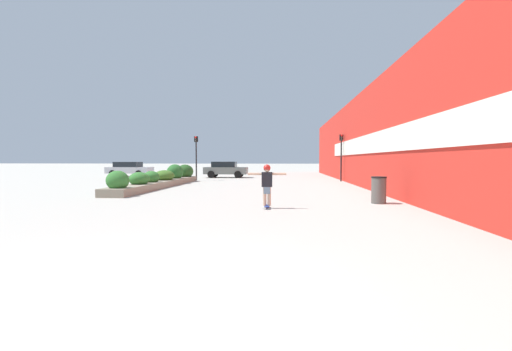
% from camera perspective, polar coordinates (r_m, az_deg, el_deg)
% --- Properties ---
extents(ground_plane, '(300.00, 300.00, 0.00)m').
position_cam_1_polar(ground_plane, '(4.57, -20.31, -18.72)').
color(ground_plane, '#ADA89E').
extents(building_wall_right, '(0.67, 47.60, 5.78)m').
position_cam_1_polar(building_wall_right, '(22.10, 17.67, 5.69)').
color(building_wall_right, red).
rests_on(building_wall_right, ground_plane).
extents(planter_box, '(1.35, 12.38, 1.35)m').
position_cam_1_polar(planter_box, '(22.26, -15.15, -0.50)').
color(planter_box, gray).
rests_on(planter_box, ground_plane).
extents(skateboard, '(0.20, 0.68, 0.09)m').
position_cam_1_polar(skateboard, '(11.70, 1.83, -5.16)').
color(skateboard, navy).
rests_on(skateboard, ground_plane).
extents(skateboarder, '(1.31, 0.24, 1.41)m').
position_cam_1_polar(skateboarder, '(11.61, 1.84, -0.87)').
color(skateboarder, tan).
rests_on(skateboarder, skateboard).
extents(trash_bin, '(0.57, 0.57, 1.02)m').
position_cam_1_polar(trash_bin, '(13.76, 19.78, -2.28)').
color(trash_bin, '#514C47').
rests_on(trash_bin, ground_plane).
extents(car_leftmost, '(4.28, 2.07, 1.46)m').
position_cam_1_polar(car_leftmost, '(36.56, -20.36, 1.07)').
color(car_leftmost, '#BCBCC1').
rests_on(car_leftmost, ground_plane).
extents(car_center_left, '(3.99, 1.89, 1.49)m').
position_cam_1_polar(car_center_left, '(32.13, -5.09, 1.06)').
color(car_center_left, slate).
rests_on(car_center_left, ground_plane).
extents(traffic_light_left, '(0.28, 0.30, 3.56)m').
position_cam_1_polar(traffic_light_left, '(28.12, -9.95, 4.13)').
color(traffic_light_left, black).
rests_on(traffic_light_left, ground_plane).
extents(traffic_light_right, '(0.28, 0.30, 3.59)m').
position_cam_1_polar(traffic_light_right, '(27.11, 14.03, 4.19)').
color(traffic_light_right, black).
rests_on(traffic_light_right, ground_plane).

